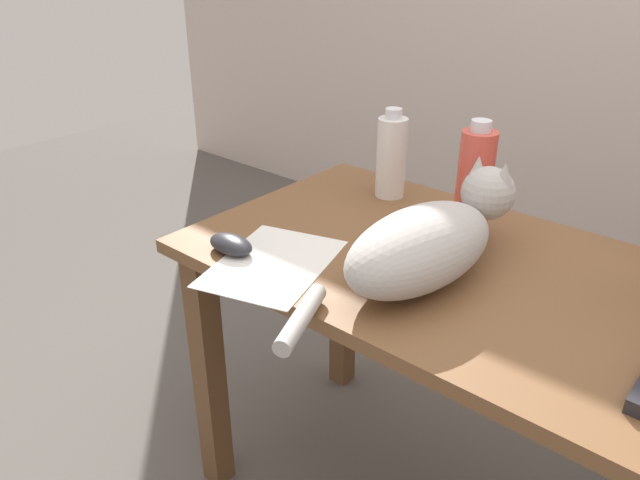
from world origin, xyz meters
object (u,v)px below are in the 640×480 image
(cat, at_px, (428,241))
(water_bottle, at_px, (474,181))
(spray_bottle, at_px, (391,156))
(computer_mouse, at_px, (231,244))

(cat, xyz_separation_m, water_bottle, (-0.04, 0.25, 0.04))
(water_bottle, height_order, spray_bottle, water_bottle)
(cat, relative_size, water_bottle, 2.42)
(cat, distance_m, water_bottle, 0.25)
(water_bottle, relative_size, spray_bottle, 1.13)
(cat, bearing_deg, computer_mouse, -155.39)
(computer_mouse, bearing_deg, spray_bottle, 81.07)
(cat, bearing_deg, water_bottle, 98.84)
(computer_mouse, relative_size, water_bottle, 0.44)
(spray_bottle, bearing_deg, cat, -46.09)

